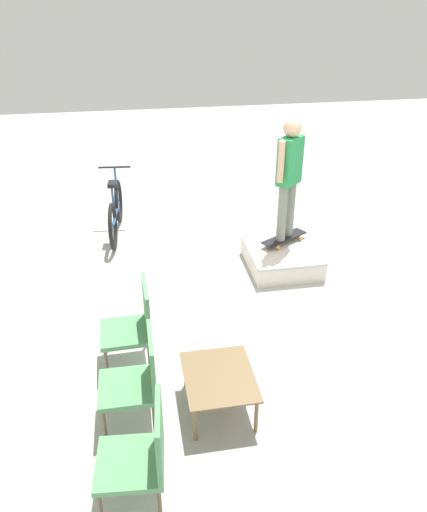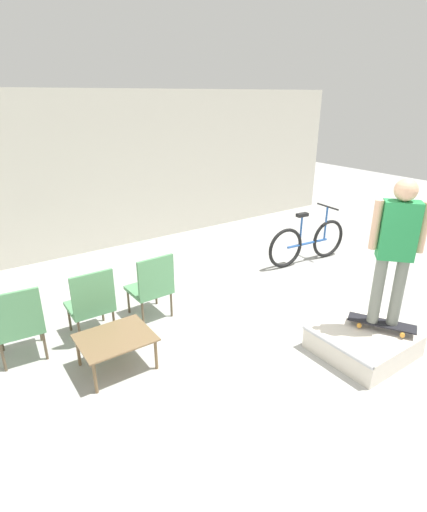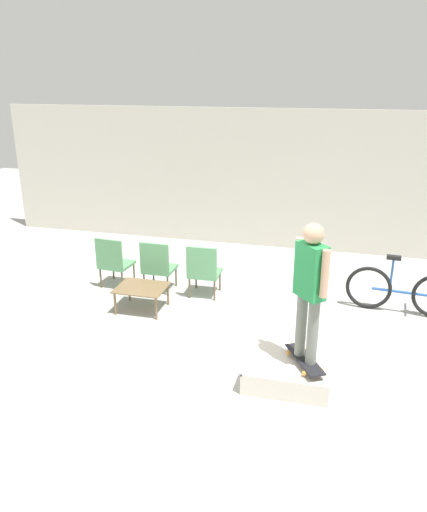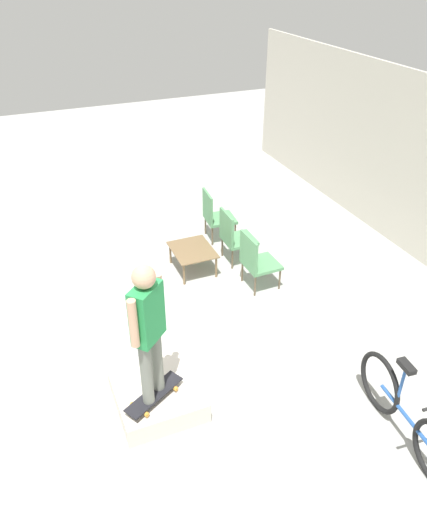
{
  "view_description": "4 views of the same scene",
  "coord_description": "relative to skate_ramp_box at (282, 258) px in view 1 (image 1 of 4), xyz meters",
  "views": [
    {
      "loc": [
        -4.78,
        1.66,
        3.64
      ],
      "look_at": [
        -0.19,
        0.85,
        1.08
      ],
      "focal_mm": 35.0,
      "sensor_mm": 36.0,
      "label": 1
    },
    {
      "loc": [
        -2.53,
        -2.72,
        2.9
      ],
      "look_at": [
        0.15,
        1.14,
        0.99
      ],
      "focal_mm": 28.0,
      "sensor_mm": 36.0,
      "label": 2
    },
    {
      "loc": [
        1.72,
        -5.89,
        3.63
      ],
      "look_at": [
        -0.06,
        0.92,
        1.07
      ],
      "focal_mm": 35.0,
      "sensor_mm": 36.0,
      "label": 3
    },
    {
      "loc": [
        5.36,
        -1.37,
        4.67
      ],
      "look_at": [
        -0.07,
        0.87,
        1.0
      ],
      "focal_mm": 35.0,
      "sensor_mm": 36.0,
      "label": 4
    }
  ],
  "objects": [
    {
      "name": "patio_chair_right",
      "position": [
        -1.71,
        2.15,
        0.36
      ],
      "size": [
        0.53,
        0.53,
        0.95
      ],
      "rotation": [
        0.0,
        0.0,
        3.17
      ],
      "color": "brown",
      "rests_on": "ground_plane"
    },
    {
      "name": "coffee_table",
      "position": [
        -2.54,
        1.4,
        0.22
      ],
      "size": [
        0.8,
        0.66,
        0.4
      ],
      "color": "brown",
      "rests_on": "ground_plane"
    },
    {
      "name": "skateboard_on_ramp",
      "position": [
        0.2,
        -0.08,
        0.22
      ],
      "size": [
        0.55,
        0.76,
        0.07
      ],
      "rotation": [
        0.0,
        0.0,
        -1.06
      ],
      "color": "black",
      "rests_on": "skate_ramp_box"
    },
    {
      "name": "person_skater",
      "position": [
        0.2,
        -0.08,
        1.25
      ],
      "size": [
        0.41,
        0.44,
        1.72
      ],
      "rotation": [
        0.0,
        0.0,
        -0.83
      ],
      "color": "gray",
      "rests_on": "skateboard_on_ramp"
    },
    {
      "name": "skate_ramp_box",
      "position": [
        0.0,
        0.0,
        0.0
      ],
      "size": [
        1.07,
        0.97,
        0.31
      ],
      "color": "silver",
      "rests_on": "ground_plane"
    },
    {
      "name": "patio_chair_center",
      "position": [
        -2.54,
        2.15,
        0.36
      ],
      "size": [
        0.53,
        0.53,
        0.95
      ],
      "rotation": [
        0.0,
        0.0,
        3.13
      ],
      "color": "brown",
      "rests_on": "ground_plane"
    },
    {
      "name": "ground_plane",
      "position": [
        -1.26,
        0.41,
        -0.14
      ],
      "size": [
        24.0,
        24.0,
        0.0
      ],
      "primitive_type": "plane",
      "color": "#A8A8A3"
    },
    {
      "name": "patio_chair_left",
      "position": [
        -3.38,
        2.15,
        0.36
      ],
      "size": [
        0.56,
        0.56,
        0.95
      ],
      "rotation": [
        0.0,
        0.0,
        3.05
      ],
      "color": "brown",
      "rests_on": "ground_plane"
    },
    {
      "name": "bicycle",
      "position": [
        1.54,
        2.34,
        0.25
      ],
      "size": [
        1.75,
        0.52,
        1.02
      ],
      "rotation": [
        0.0,
        0.0,
        -0.09
      ],
      "color": "black",
      "rests_on": "ground_plane"
    }
  ]
}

